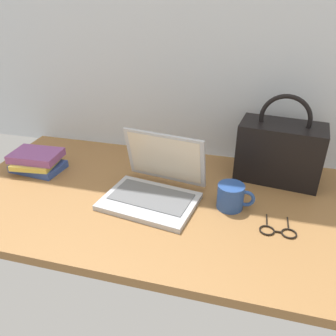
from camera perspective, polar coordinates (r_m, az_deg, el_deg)
desk at (r=1.18m, az=2.51°, el=-6.11°), size 1.60×0.76×0.03m
laptop at (r=1.16m, az=-2.24°, el=-3.01°), size 0.34×0.31×0.21m
coffee_mug at (r=1.13m, az=10.73°, el=-4.76°), size 0.12×0.09×0.09m
eyeglasses at (r=1.08m, az=18.20°, el=-10.14°), size 0.11×0.11×0.01m
handbag at (r=1.31m, az=18.47°, el=2.80°), size 0.32×0.20×0.33m
book_stack at (r=1.44m, az=-21.36°, el=1.13°), size 0.21×0.17×0.08m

